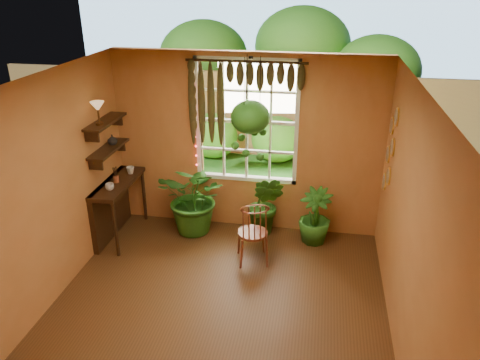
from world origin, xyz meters
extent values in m
plane|color=#543118|center=(0.00, 0.00, 0.00)|extent=(4.50, 4.50, 0.00)
plane|color=white|center=(0.00, 0.00, 2.70)|extent=(4.50, 4.50, 0.00)
plane|color=#C78044|center=(0.00, 2.25, 1.35)|extent=(4.00, 0.00, 4.00)
plane|color=#C78044|center=(-2.00, 0.00, 1.35)|extent=(0.00, 4.50, 4.50)
plane|color=#C78044|center=(2.00, 0.00, 1.35)|extent=(0.00, 4.50, 4.50)
cube|color=white|center=(0.00, 2.28, 1.70)|extent=(1.52, 0.10, 1.86)
cube|color=white|center=(0.00, 2.31, 1.70)|extent=(1.38, 0.01, 1.78)
cylinder|color=#311E0D|center=(0.00, 2.17, 2.58)|extent=(1.70, 0.04, 0.04)
cube|color=#311E0D|center=(-1.80, 1.60, 0.87)|extent=(0.40, 1.20, 0.06)
cube|color=#311E0D|center=(-1.96, 1.60, 0.45)|extent=(0.08, 1.18, 0.90)
cylinder|color=#311E0D|center=(-1.64, 1.05, 0.43)|extent=(0.05, 0.05, 0.86)
cylinder|color=#311E0D|center=(-1.64, 2.15, 0.43)|extent=(0.05, 0.05, 0.86)
cube|color=#311E0D|center=(-1.88, 1.60, 1.40)|extent=(0.25, 0.90, 0.04)
cube|color=#311E0D|center=(-1.88, 1.60, 1.80)|extent=(0.25, 0.90, 0.04)
cube|color=#1D5618|center=(0.00, 7.25, -0.02)|extent=(14.00, 10.00, 0.04)
cube|color=olive|center=(0.00, 5.45, 0.90)|extent=(12.00, 0.10, 1.80)
plane|color=#8CBCEA|center=(0.00, 9.05, 1.55)|extent=(12.00, 0.00, 12.00)
cylinder|color=maroon|center=(0.26, 1.27, 0.43)|extent=(0.51, 0.51, 0.04)
torus|color=maroon|center=(0.30, 1.10, 0.90)|extent=(0.38, 0.14, 0.39)
imported|color=#195516|center=(-0.71, 1.92, 0.58)|extent=(1.20, 1.10, 1.15)
imported|color=#195516|center=(0.33, 2.03, 0.50)|extent=(0.66, 0.59, 0.99)
imported|color=#195516|center=(1.08, 1.93, 0.43)|extent=(0.62, 0.62, 0.85)
ellipsoid|color=black|center=(0.11, 1.92, 1.80)|extent=(0.32, 0.32, 0.19)
ellipsoid|color=#195516|center=(0.11, 1.92, 1.88)|extent=(0.54, 0.54, 0.46)
imported|color=silver|center=(-1.78, 1.31, 0.95)|extent=(0.15, 0.15, 0.10)
imported|color=beige|center=(-1.72, 1.91, 0.95)|extent=(0.15, 0.15, 0.11)
cylinder|color=brown|center=(-1.80, 1.57, 0.95)|extent=(0.08, 0.08, 0.10)
imported|color=#B2AD99|center=(-1.87, 1.74, 1.49)|extent=(0.15, 0.15, 0.15)
cylinder|color=brown|center=(-1.86, 1.40, 1.83)|extent=(0.11, 0.11, 0.03)
cylinder|color=brown|center=(-1.86, 1.40, 1.93)|extent=(0.03, 0.03, 0.19)
cone|color=slate|center=(-1.86, 1.40, 2.07)|extent=(0.19, 0.19, 0.13)
camera|label=1|loc=(1.06, -4.21, 3.68)|focal=35.00mm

